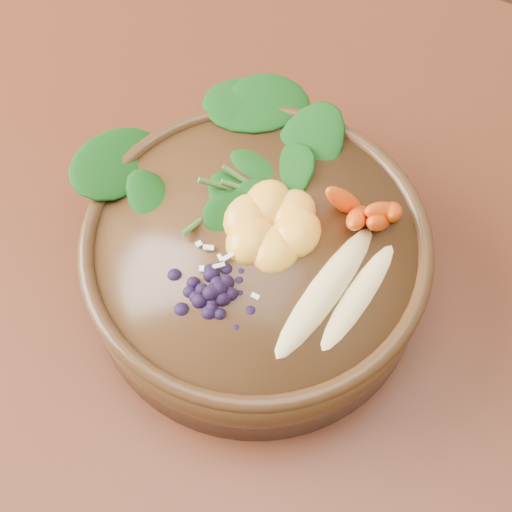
# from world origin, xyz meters

# --- Properties ---
(dining_table) EXTENTS (1.60, 0.90, 0.75)m
(dining_table) POSITION_xyz_m (0.00, 0.00, 0.66)
(dining_table) COLOR #331C0C
(dining_table) RESTS_ON ground
(stoneware_bowl) EXTENTS (0.30, 0.30, 0.07)m
(stoneware_bowl) POSITION_xyz_m (-0.12, 0.05, 0.78)
(stoneware_bowl) COLOR #412915
(stoneware_bowl) RESTS_ON dining_table
(kale_heap) EXTENTS (0.19, 0.18, 0.04)m
(kale_heap) POSITION_xyz_m (-0.15, 0.11, 0.84)
(kale_heap) COLOR #11470F
(kale_heap) RESTS_ON stoneware_bowl
(carrot_cluster) EXTENTS (0.06, 0.06, 0.07)m
(carrot_cluster) POSITION_xyz_m (-0.07, 0.11, 0.85)
(carrot_cluster) COLOR #E64810
(carrot_cluster) RESTS_ON stoneware_bowl
(banana_halves) EXTENTS (0.06, 0.14, 0.02)m
(banana_halves) POSITION_xyz_m (-0.05, 0.04, 0.83)
(banana_halves) COLOR #E0CC84
(banana_halves) RESTS_ON stoneware_bowl
(mandarin_cluster) EXTENTS (0.09, 0.09, 0.03)m
(mandarin_cluster) POSITION_xyz_m (-0.12, 0.07, 0.83)
(mandarin_cluster) COLOR gold
(mandarin_cluster) RESTS_ON stoneware_bowl
(blueberry_pile) EXTENTS (0.13, 0.11, 0.03)m
(blueberry_pile) POSITION_xyz_m (-0.13, 0.00, 0.83)
(blueberry_pile) COLOR black
(blueberry_pile) RESTS_ON stoneware_bowl
(coconut_flakes) EXTENTS (0.09, 0.08, 0.01)m
(coconut_flakes) POSITION_xyz_m (-0.13, 0.03, 0.82)
(coconut_flakes) COLOR white
(coconut_flakes) RESTS_ON stoneware_bowl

